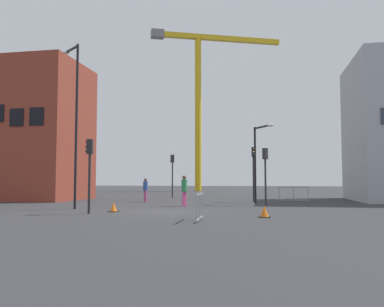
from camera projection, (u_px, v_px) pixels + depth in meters
The scene contains 15 objects.
ground at pixel (166, 212), 19.95m from camera, with size 160.00×160.00×0.00m, color #333335.
brick_building at pixel (33, 132), 32.22m from camera, with size 7.91×6.82×10.95m.
construction_crane at pixel (201, 84), 56.25m from camera, with size 17.88×7.78×22.42m.
streetlamp_tall at pixel (75, 114), 22.39m from camera, with size 1.48×1.12×9.27m.
streetlamp_short at pixel (258, 155), 26.80m from camera, with size 1.34×1.81×5.21m.
traffic_light_near at pixel (89, 163), 18.99m from camera, with size 0.38×0.28×3.54m.
traffic_light_verge at pixel (265, 166), 25.05m from camera, with size 0.37×0.36×3.60m.
traffic_light_crosswalk at pixel (253, 165), 28.98m from camera, with size 0.26×0.38×3.98m.
traffic_light_corner at pixel (172, 169), 35.24m from camera, with size 0.39×0.33×3.82m.
pedestrian_walking at pixel (145, 188), 28.93m from camera, with size 0.34×0.34×1.71m.
pedestrian_waiting at pixel (184, 188), 24.16m from camera, with size 0.34×0.34×1.87m.
safety_barrier_front at pixel (199, 207), 15.59m from camera, with size 0.12×1.95×1.08m.
safety_barrier_mid_span at pixel (293, 194), 29.47m from camera, with size 2.28×0.29×1.08m.
traffic_cone_by_barrier at pixel (114, 207), 20.01m from camera, with size 0.47×0.47×0.47m.
traffic_cone_orange at pixel (264, 212), 17.06m from camera, with size 0.50×0.50×0.51m.
Camera 1 is at (4.91, -19.54, 1.62)m, focal length 37.28 mm.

